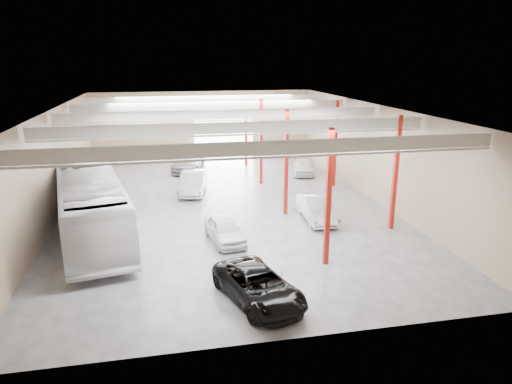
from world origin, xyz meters
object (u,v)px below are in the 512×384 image
object	(u,v)px
coach_bus	(90,203)
car_right_near	(317,208)
car_row_a	(225,230)
car_row_c	(189,161)
black_sedan	(258,286)
car_row_b	(193,182)
car_right_far	(304,166)

from	to	relation	value
coach_bus	car_right_near	distance (m)	14.02
car_row_a	car_row_c	distance (m)	18.03
car_row_a	black_sedan	bearing A→B (deg)	-95.13
car_row_b	car_right_far	bearing A→B (deg)	32.27
black_sedan	car_right_far	size ratio (longest dim) A/B	1.20
car_right_near	car_right_far	bearing A→B (deg)	79.11
car_row_b	coach_bus	bearing A→B (deg)	-119.68
coach_bus	car_row_b	size ratio (longest dim) A/B	2.77
car_row_a	coach_bus	bearing A→B (deg)	151.37
coach_bus	black_sedan	world-z (taller)	coach_bus
coach_bus	car_right_far	bearing A→B (deg)	23.24
car_right_far	car_row_b	bearing A→B (deg)	-142.72
coach_bus	car_row_b	xyz separation A→B (m)	(6.47, 7.66, -1.13)
black_sedan	car_right_far	xyz separation A→B (m)	(8.65, 21.40, 0.02)
coach_bus	black_sedan	distance (m)	12.67
car_row_c	car_right_near	size ratio (longest dim) A/B	1.22
car_row_b	car_row_c	xyz separation A→B (m)	(0.12, 7.70, 0.00)
car_row_c	car_right_near	xyz separation A→B (m)	(7.38, -15.57, -0.06)
car_right_near	car_right_far	world-z (taller)	car_right_near
black_sedan	car_row_a	bearing A→B (deg)	77.11
car_row_b	car_row_c	distance (m)	7.71
black_sedan	car_right_near	size ratio (longest dim) A/B	1.09
car_row_c	car_right_near	bearing A→B (deg)	-49.89
black_sedan	car_row_c	distance (m)	25.05
coach_bus	car_row_c	xyz separation A→B (m)	(6.59, 15.36, -1.13)
car_row_a	car_row_c	world-z (taller)	car_row_c
black_sedan	car_row_a	xyz separation A→B (m)	(-0.53, 7.00, -0.02)
coach_bus	car_row_a	world-z (taller)	coach_bus
coach_bus	black_sedan	xyz separation A→B (m)	(8.12, -9.64, -1.25)
car_right_near	car_right_far	xyz separation A→B (m)	(2.80, 11.97, -0.04)
car_right_near	car_right_far	size ratio (longest dim) A/B	1.10
car_row_a	car_row_c	size ratio (longest dim) A/B	0.71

